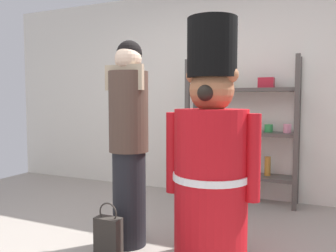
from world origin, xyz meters
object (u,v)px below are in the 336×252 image
at_px(teddy_bear_guard, 211,160).
at_px(person_shopper, 129,139).
at_px(merchandise_shelf, 241,129).
at_px(shopping_bag, 108,236).

height_order(teddy_bear_guard, person_shopper, teddy_bear_guard).
relative_size(merchandise_shelf, teddy_bear_guard, 0.95).
bearing_deg(shopping_bag, person_shopper, 83.31).
distance_m(teddy_bear_guard, person_shopper, 0.70).
height_order(teddy_bear_guard, shopping_bag, teddy_bear_guard).
bearing_deg(merchandise_shelf, teddy_bear_guard, -85.44).
bearing_deg(teddy_bear_guard, merchandise_shelf, 94.56).
height_order(merchandise_shelf, person_shopper, merchandise_shelf).
relative_size(merchandise_shelf, shopping_bag, 3.99).
xyz_separation_m(merchandise_shelf, shopping_bag, (-0.59, -1.92, -0.70)).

